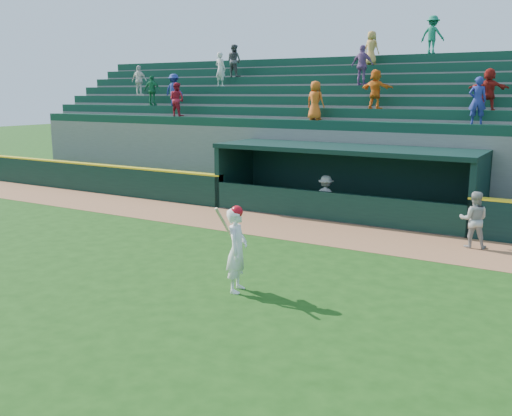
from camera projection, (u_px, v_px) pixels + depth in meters
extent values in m
plane|color=#194210|center=(223.00, 270.00, 14.10)|extent=(120.00, 120.00, 0.00)
cube|color=#98613C|center=(309.00, 230.00, 18.22)|extent=(40.00, 3.00, 0.01)
cube|color=black|center=(79.00, 177.00, 25.65)|extent=(15.50, 0.30, 1.20)
cube|color=yellow|center=(78.00, 163.00, 25.53)|extent=(15.50, 0.32, 0.06)
imported|color=#A4A49F|center=(474.00, 220.00, 16.04)|extent=(0.90, 0.76, 1.62)
imported|color=#999994|center=(326.00, 197.00, 19.98)|extent=(1.04, 0.69, 1.49)
cube|color=slate|center=(342.00, 214.00, 20.58)|extent=(9.00, 2.60, 0.04)
cube|color=black|center=(235.00, 174.00, 22.67)|extent=(0.20, 2.60, 2.30)
cube|color=black|center=(479.00, 195.00, 18.04)|extent=(0.20, 2.60, 2.30)
cube|color=black|center=(357.00, 179.00, 21.45)|extent=(9.40, 0.20, 2.30)
cube|color=black|center=(344.00, 149.00, 20.11)|extent=(9.40, 2.80, 0.16)
cube|color=black|center=(329.00, 207.00, 19.46)|extent=(9.00, 0.16, 1.00)
cube|color=brown|center=(351.00, 204.00, 21.21)|extent=(8.40, 0.45, 0.10)
cube|color=slate|center=(362.00, 169.00, 21.83)|extent=(34.00, 0.85, 2.91)
cube|color=#0F3828|center=(362.00, 126.00, 21.41)|extent=(34.00, 0.60, 0.36)
cube|color=slate|center=(370.00, 161.00, 22.50)|extent=(34.00, 0.85, 3.36)
cube|color=#0F3828|center=(371.00, 113.00, 22.03)|extent=(34.00, 0.60, 0.36)
cube|color=slate|center=(377.00, 153.00, 23.17)|extent=(34.00, 0.85, 3.81)
cube|color=#0F3828|center=(378.00, 101.00, 22.66)|extent=(34.00, 0.60, 0.36)
cube|color=slate|center=(384.00, 146.00, 23.84)|extent=(34.00, 0.85, 4.26)
cube|color=#0F3828|center=(386.00, 90.00, 23.28)|extent=(34.00, 0.60, 0.36)
cube|color=slate|center=(391.00, 139.00, 24.51)|extent=(34.00, 0.85, 4.71)
cube|color=#0F3828|center=(393.00, 79.00, 23.91)|extent=(34.00, 0.60, 0.36)
cube|color=slate|center=(397.00, 133.00, 25.18)|extent=(34.00, 0.85, 5.16)
cube|color=#0F3828|center=(399.00, 69.00, 24.54)|extent=(34.00, 0.60, 0.36)
cube|color=slate|center=(403.00, 127.00, 25.85)|extent=(34.00, 0.85, 5.61)
cube|color=#0F3828|center=(406.00, 59.00, 25.16)|extent=(34.00, 0.60, 0.36)
cube|color=slate|center=(407.00, 126.00, 26.34)|extent=(34.50, 0.30, 5.61)
imported|color=#D35717|center=(315.00, 101.00, 22.23)|extent=(0.78, 0.55, 1.51)
imported|color=silver|center=(139.00, 81.00, 28.81)|extent=(0.92, 0.45, 1.51)
imported|color=maroon|center=(489.00, 89.00, 19.75)|extent=(1.39, 0.67, 1.44)
imported|color=navy|center=(477.00, 101.00, 19.20)|extent=(0.65, 0.51, 1.59)
imported|color=#4C4C4C|center=(234.00, 61.00, 27.74)|extent=(0.81, 0.65, 1.56)
imported|color=#197051|center=(433.00, 35.00, 24.43)|extent=(1.11, 0.76, 1.59)
imported|color=#C89346|center=(371.00, 48.00, 25.03)|extent=(0.81, 0.63, 1.46)
imported|color=#7C518B|center=(362.00, 65.00, 23.63)|extent=(0.99, 0.47, 1.64)
imported|color=orange|center=(376.00, 89.00, 21.79)|extent=(1.44, 0.78, 1.48)
imported|color=silver|center=(220.00, 69.00, 27.22)|extent=(0.63, 0.45, 1.60)
imported|color=#A8192D|center=(177.00, 100.00, 25.68)|extent=(0.75, 0.59, 1.51)
imported|color=navy|center=(174.00, 90.00, 26.72)|extent=(0.96, 0.57, 1.47)
imported|color=#1A7644|center=(152.00, 90.00, 27.40)|extent=(0.90, 0.54, 1.43)
imported|color=white|center=(237.00, 250.00, 12.47)|extent=(0.61, 0.78, 1.86)
sphere|color=red|center=(237.00, 212.00, 12.30)|extent=(0.27, 0.27, 0.27)
cylinder|color=#C9B681|center=(224.00, 223.00, 12.25)|extent=(0.20, 0.51, 0.76)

